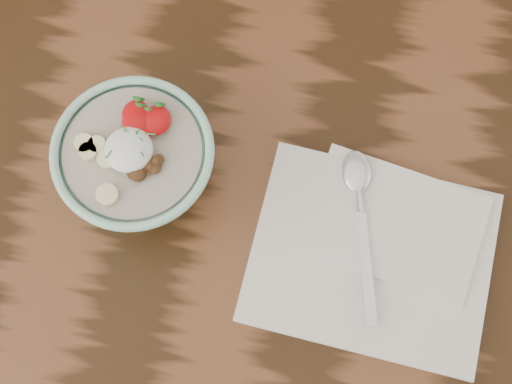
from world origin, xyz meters
The scene contains 4 objects.
table centered at (0.00, 0.00, 65.70)cm, with size 160.00×90.00×75.00cm.
breakfast_bowl centered at (-1.73, 5.37, 80.97)cm, with size 17.44×17.44×11.79cm.
napkin centered at (26.07, 1.31, 75.69)cm, with size 28.35×24.27×1.65cm.
spoon centered at (23.18, 7.00, 77.09)cm, with size 6.80×20.20×1.06cm.
Camera 1 is at (15.52, -17.77, 154.98)cm, focal length 50.00 mm.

